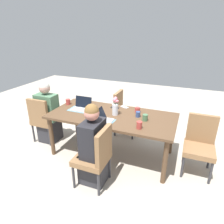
# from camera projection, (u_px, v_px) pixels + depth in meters

# --- Properties ---
(ground_plane) EXTENTS (10.00, 10.00, 0.00)m
(ground_plane) POSITION_uv_depth(u_px,v_px,m) (112.00, 153.00, 3.58)
(ground_plane) COLOR #B2A899
(dining_table) EXTENTS (2.07, 0.97, 0.75)m
(dining_table) POSITION_uv_depth(u_px,v_px,m) (112.00, 119.00, 3.32)
(dining_table) COLOR brown
(dining_table) RESTS_ON ground_plane
(chair_near_left_near) EXTENTS (0.44, 0.44, 0.90)m
(chair_near_left_near) POSITION_uv_depth(u_px,v_px,m) (96.00, 154.00, 2.69)
(chair_near_left_near) COLOR olive
(chair_near_left_near) RESTS_ON ground_plane
(person_near_left_near) EXTENTS (0.36, 0.40, 1.19)m
(person_near_left_near) POSITION_uv_depth(u_px,v_px,m) (93.00, 149.00, 2.75)
(person_near_left_near) COLOR #2D2D33
(person_near_left_near) RESTS_ON ground_plane
(chair_head_left_left_mid) EXTENTS (0.44, 0.44, 0.90)m
(chair_head_left_left_mid) POSITION_uv_depth(u_px,v_px,m) (43.00, 118.00, 3.79)
(chair_head_left_left_mid) COLOR olive
(chair_head_left_left_mid) RESTS_ON ground_plane
(person_head_left_left_mid) EXTENTS (0.40, 0.36, 1.19)m
(person_head_left_left_mid) POSITION_uv_depth(u_px,v_px,m) (48.00, 116.00, 3.82)
(person_head_left_left_mid) COLOR #2D2D33
(person_head_left_left_mid) RESTS_ON ground_plane
(chair_head_right_left_far) EXTENTS (0.44, 0.44, 0.90)m
(chair_head_right_left_far) POSITION_uv_depth(u_px,v_px,m) (200.00, 142.00, 2.98)
(chair_head_right_left_far) COLOR olive
(chair_head_right_left_far) RESTS_ON ground_plane
(chair_far_right_near) EXTENTS (0.44, 0.44, 0.90)m
(chair_far_right_near) POSITION_uv_depth(u_px,v_px,m) (123.00, 111.00, 4.10)
(chair_far_right_near) COLOR olive
(chair_far_right_near) RESTS_ON ground_plane
(flower_vase) EXTENTS (0.11, 0.11, 0.31)m
(flower_vase) POSITION_uv_depth(u_px,v_px,m) (115.00, 107.00, 3.24)
(flower_vase) COLOR silver
(flower_vase) RESTS_ON dining_table
(placemat_near_left_near) EXTENTS (0.28, 0.37, 0.00)m
(placemat_near_left_near) POSITION_uv_depth(u_px,v_px,m) (104.00, 123.00, 3.01)
(placemat_near_left_near) COLOR slate
(placemat_near_left_near) RESTS_ON dining_table
(placemat_head_left_left_mid) EXTENTS (0.36, 0.26, 0.00)m
(placemat_head_left_left_mid) POSITION_uv_depth(u_px,v_px,m) (79.00, 110.00, 3.50)
(placemat_head_left_left_mid) COLOR slate
(placemat_head_left_left_mid) RESTS_ON dining_table
(laptop_head_left_left_mid) EXTENTS (0.32, 0.22, 0.21)m
(laptop_head_left_left_mid) POSITION_uv_depth(u_px,v_px,m) (82.00, 107.00, 3.49)
(laptop_head_left_left_mid) COLOR silver
(laptop_head_left_left_mid) RESTS_ON dining_table
(laptop_near_left_near) EXTENTS (0.22, 0.32, 0.20)m
(laptop_near_left_near) POSITION_uv_depth(u_px,v_px,m) (103.00, 120.00, 3.00)
(laptop_near_left_near) COLOR silver
(laptop_near_left_near) RESTS_ON dining_table
(coffee_mug_near_left) EXTENTS (0.08, 0.08, 0.10)m
(coffee_mug_near_left) POSITION_uv_depth(u_px,v_px,m) (145.00, 118.00, 3.06)
(coffee_mug_near_left) COLOR #47704C
(coffee_mug_near_left) RESTS_ON dining_table
(coffee_mug_near_right) EXTENTS (0.08, 0.08, 0.11)m
(coffee_mug_near_right) POSITION_uv_depth(u_px,v_px,m) (139.00, 125.00, 2.82)
(coffee_mug_near_right) COLOR #AD3D38
(coffee_mug_near_right) RESTS_ON dining_table
(coffee_mug_centre_left) EXTENTS (0.08, 0.08, 0.10)m
(coffee_mug_centre_left) POSITION_uv_depth(u_px,v_px,m) (68.00, 102.00, 3.72)
(coffee_mug_centre_left) COLOR #AD3D38
(coffee_mug_centre_left) RESTS_ON dining_table
(coffee_mug_centre_right) EXTENTS (0.09, 0.09, 0.09)m
(coffee_mug_centre_right) POSITION_uv_depth(u_px,v_px,m) (137.00, 110.00, 3.37)
(coffee_mug_centre_right) COLOR #AD3D38
(coffee_mug_centre_right) RESTS_ON dining_table
(coffee_mug_far_left) EXTENTS (0.07, 0.07, 0.09)m
(coffee_mug_far_left) POSITION_uv_depth(u_px,v_px,m) (138.00, 114.00, 3.20)
(coffee_mug_far_left) COLOR #33477A
(coffee_mug_far_left) RESTS_ON dining_table
(phone_black) EXTENTS (0.15, 0.07, 0.01)m
(phone_black) POSITION_uv_depth(u_px,v_px,m) (115.00, 108.00, 3.58)
(phone_black) COLOR black
(phone_black) RESTS_ON dining_table
(phone_silver) EXTENTS (0.17, 0.12, 0.01)m
(phone_silver) POSITION_uv_depth(u_px,v_px,m) (124.00, 107.00, 3.61)
(phone_silver) COLOR silver
(phone_silver) RESTS_ON dining_table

